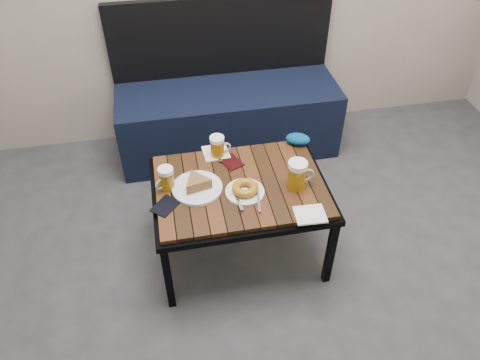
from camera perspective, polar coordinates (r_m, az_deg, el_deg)
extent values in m
cube|color=black|center=(3.09, -1.42, 7.35)|extent=(1.40, 0.50, 0.45)
cube|color=black|center=(3.06, -2.35, 17.13)|extent=(1.40, 0.05, 0.50)
cube|color=black|center=(2.21, -8.75, -11.70)|extent=(0.04, 0.03, 0.42)
cube|color=black|center=(2.32, 10.96, -8.68)|extent=(0.04, 0.03, 0.42)
cube|color=black|center=(2.59, -9.70, -1.84)|extent=(0.04, 0.04, 0.42)
cube|color=black|center=(2.68, 7.06, 0.33)|extent=(0.04, 0.04, 0.42)
cube|color=black|center=(2.25, 0.00, -1.23)|extent=(0.84, 0.62, 0.03)
cube|color=#371D0C|center=(2.24, 0.00, -0.75)|extent=(0.80, 0.58, 0.02)
cylinder|color=#98650C|center=(2.21, -8.92, 0.01)|extent=(0.10, 0.10, 0.09)
cylinder|color=white|center=(2.17, -9.07, 1.15)|extent=(0.07, 0.07, 0.02)
torus|color=#8C999E|center=(2.19, -9.70, -0.52)|extent=(0.05, 0.04, 0.06)
cylinder|color=#98650C|center=(2.37, -2.79, 3.87)|extent=(0.07, 0.07, 0.10)
cylinder|color=white|center=(2.33, -2.83, 5.01)|extent=(0.07, 0.07, 0.02)
torus|color=#8C999E|center=(2.37, -1.81, 4.00)|extent=(0.06, 0.01, 0.06)
cylinder|color=#98650C|center=(2.20, 6.93, 0.39)|extent=(0.09, 0.09, 0.12)
cylinder|color=white|center=(2.15, 7.08, 1.84)|extent=(0.09, 0.09, 0.03)
torus|color=#8C999E|center=(2.21, 8.15, 0.61)|extent=(0.07, 0.02, 0.07)
cylinder|color=white|center=(2.21, -5.25, -0.98)|extent=(0.24, 0.24, 0.02)
cylinder|color=white|center=(2.18, 0.59, -1.47)|extent=(0.18, 0.18, 0.01)
torus|color=#98520D|center=(2.16, 0.59, -0.98)|extent=(0.12, 0.12, 0.04)
cube|color=#A5A8AD|center=(2.15, 2.24, -2.06)|extent=(0.04, 0.19, 0.00)
cube|color=#A5A8AD|center=(2.13, -0.28, -2.41)|extent=(0.03, 0.14, 0.00)
cube|color=white|center=(2.41, -2.96, 3.36)|extent=(0.14, 0.14, 0.01)
cube|color=#A5A8AD|center=(2.41, -2.97, 3.48)|extent=(0.04, 0.17, 0.00)
cube|color=white|center=(2.10, 8.54, -4.20)|extent=(0.14, 0.12, 0.01)
cube|color=black|center=(2.15, -9.08, -3.14)|extent=(0.15, 0.15, 0.01)
cube|color=black|center=(2.35, -1.06, 2.21)|extent=(0.13, 0.14, 0.01)
ellipsoid|color=navy|center=(2.48, 7.07, 4.97)|extent=(0.15, 0.13, 0.06)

